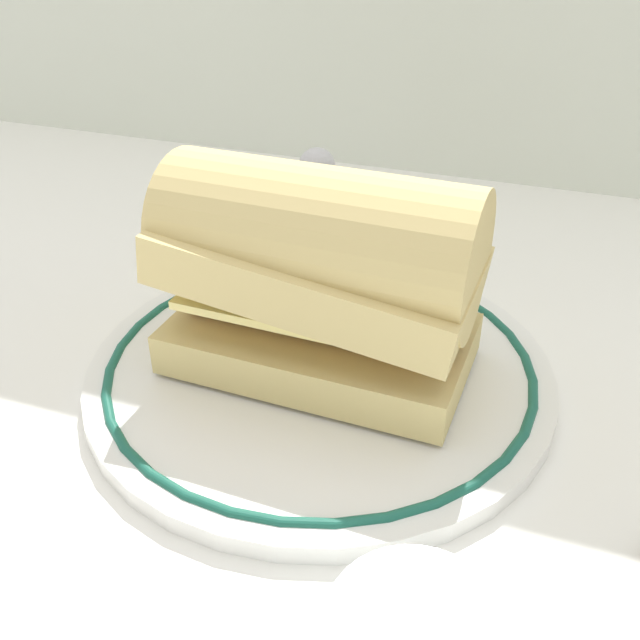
# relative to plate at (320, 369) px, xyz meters

# --- Properties ---
(ground_plane) EXTENTS (1.50, 1.50, 0.00)m
(ground_plane) POSITION_rel_plate_xyz_m (-0.01, 0.01, -0.01)
(ground_plane) COLOR white
(plate) EXTENTS (0.29, 0.29, 0.01)m
(plate) POSITION_rel_plate_xyz_m (0.00, 0.00, 0.00)
(plate) COLOR white
(plate) RESTS_ON ground_plane
(sausage_sandwich) EXTENTS (0.19, 0.11, 0.13)m
(sausage_sandwich) POSITION_rel_plate_xyz_m (-0.00, -0.00, 0.07)
(sausage_sandwich) COLOR #D3BC74
(sausage_sandwich) RESTS_ON plate
(salt_shaker) EXTENTS (0.03, 0.03, 0.08)m
(salt_shaker) POSITION_rel_plate_xyz_m (-0.07, 0.19, 0.03)
(salt_shaker) COLOR white
(salt_shaker) RESTS_ON ground_plane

